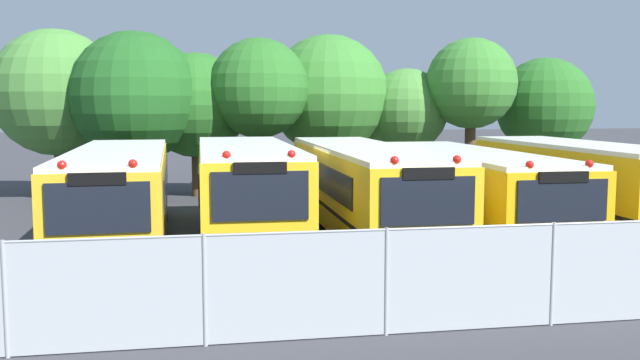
% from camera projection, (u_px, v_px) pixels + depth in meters
% --- Properties ---
extents(ground_plane, '(160.00, 160.00, 0.00)m').
position_uv_depth(ground_plane, '(359.00, 235.00, 20.14)').
color(ground_plane, '#38383D').
extents(school_bus_0, '(2.70, 10.96, 2.66)m').
position_uv_depth(school_bus_0, '(119.00, 192.00, 18.66)').
color(school_bus_0, yellow).
rests_on(school_bus_0, ground_plane).
extents(school_bus_1, '(2.62, 9.58, 2.75)m').
position_uv_depth(school_bus_1, '(246.00, 188.00, 19.28)').
color(school_bus_1, yellow).
rests_on(school_bus_1, ground_plane).
extents(school_bus_2, '(2.56, 11.55, 2.67)m').
position_uv_depth(school_bus_2, '(364.00, 186.00, 19.86)').
color(school_bus_2, yellow).
rests_on(school_bus_2, ground_plane).
extents(school_bus_3, '(2.64, 10.72, 2.51)m').
position_uv_depth(school_bus_3, '(469.00, 187.00, 20.36)').
color(school_bus_3, yellow).
rests_on(school_bus_3, ground_plane).
extents(school_bus_4, '(2.67, 9.58, 2.70)m').
position_uv_depth(school_bus_4, '(578.00, 181.00, 21.06)').
color(school_bus_4, yellow).
rests_on(school_bus_4, ground_plane).
extents(tree_0, '(5.01, 5.01, 6.68)m').
position_uv_depth(tree_0, '(57.00, 94.00, 27.95)').
color(tree_0, '#4C3823').
rests_on(tree_0, ground_plane).
extents(tree_1, '(4.98, 4.98, 6.51)m').
position_uv_depth(tree_1, '(135.00, 97.00, 27.04)').
color(tree_1, '#4C3823').
rests_on(tree_1, ground_plane).
extents(tree_2, '(4.27, 4.20, 5.78)m').
position_uv_depth(tree_2, '(191.00, 105.00, 28.23)').
color(tree_2, '#4C3823').
rests_on(tree_2, ground_plane).
extents(tree_3, '(3.90, 3.90, 6.29)m').
position_uv_depth(tree_3, '(261.00, 89.00, 27.41)').
color(tree_3, '#4C3823').
rests_on(tree_3, ground_plane).
extents(tree_4, '(5.02, 5.02, 6.62)m').
position_uv_depth(tree_4, '(328.00, 94.00, 29.55)').
color(tree_4, '#4C3823').
rests_on(tree_4, ground_plane).
extents(tree_5, '(3.86, 3.56, 5.24)m').
position_uv_depth(tree_5, '(401.00, 112.00, 30.13)').
color(tree_5, '#4C3823').
rests_on(tree_5, ground_plane).
extents(tree_6, '(3.73, 3.73, 6.43)m').
position_uv_depth(tree_6, '(471.00, 84.00, 28.95)').
color(tree_6, '#4C3823').
rests_on(tree_6, ground_plane).
extents(tree_7, '(4.29, 4.29, 5.78)m').
position_uv_depth(tree_7, '(546.00, 105.00, 31.45)').
color(tree_7, '#4C3823').
rests_on(tree_7, ground_plane).
extents(chainlink_fence, '(20.20, 0.07, 1.76)m').
position_uv_depth(chainlink_fence, '(471.00, 276.00, 11.55)').
color(chainlink_fence, '#9EA0A3').
rests_on(chainlink_fence, ground_plane).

